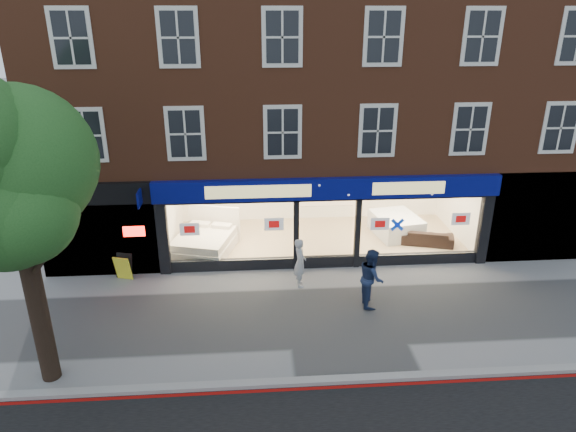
{
  "coord_description": "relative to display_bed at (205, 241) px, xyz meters",
  "views": [
    {
      "loc": [
        -2.48,
        -12.77,
        8.32
      ],
      "look_at": [
        -1.37,
        2.5,
        2.18
      ],
      "focal_mm": 32.0,
      "sensor_mm": 36.0,
      "label": 1
    }
  ],
  "objects": [
    {
      "name": "pedestrian_blue",
      "position": [
        5.25,
        -3.95,
        0.44
      ],
      "size": [
        0.73,
        0.92,
        1.83
      ],
      "primitive_type": "imported",
      "rotation": [
        0.0,
        0.0,
        1.53
      ],
      "color": "#1A2649",
      "rests_on": "ground"
    },
    {
      "name": "a_board",
      "position": [
        -2.55,
        -1.79,
        -0.04
      ],
      "size": [
        0.64,
        0.51,
        0.87
      ],
      "primitive_type": "cube",
      "rotation": [
        0.0,
        0.0,
        -0.29
      ],
      "color": "yellow",
      "rests_on": "ground"
    },
    {
      "name": "kerb_stone",
      "position": [
        4.26,
        -7.39,
        -0.42
      ],
      "size": [
        60.0,
        0.25,
        0.12
      ],
      "primitive_type": "cube",
      "color": "gray",
      "rests_on": "ground"
    },
    {
      "name": "pedestrian_grey",
      "position": [
        3.23,
        -2.63,
        0.34
      ],
      "size": [
        0.44,
        0.63,
        1.64
      ],
      "primitive_type": "imported",
      "rotation": [
        0.0,
        0.0,
        1.65
      ],
      "color": "#B1B4B9",
      "rests_on": "ground"
    },
    {
      "name": "display_bed",
      "position": [
        0.0,
        0.0,
        0.0
      ],
      "size": [
        2.54,
        2.83,
        1.36
      ],
      "rotation": [
        0.0,
        0.0,
        -0.27
      ],
      "color": "silver",
      "rests_on": "showroom_floor"
    },
    {
      "name": "kerb_line",
      "position": [
        4.26,
        -7.59,
        -0.47
      ],
      "size": [
        60.0,
        0.1,
        0.01
      ],
      "primitive_type": "cube",
      "color": "#8C0A07",
      "rests_on": "ground"
    },
    {
      "name": "street_tree",
      "position": [
        -3.3,
        -6.69,
        4.46
      ],
      "size": [
        4.0,
        3.2,
        6.6
      ],
      "color": "black",
      "rests_on": "ground"
    },
    {
      "name": "building",
      "position": [
        4.25,
        2.45,
        6.19
      ],
      "size": [
        19.0,
        8.26,
        10.3
      ],
      "color": "brown",
      "rests_on": "ground"
    },
    {
      "name": "sofa",
      "position": [
        8.31,
        -0.02,
        -0.1
      ],
      "size": [
        2.05,
        1.26,
        0.56
      ],
      "primitive_type": "imported",
      "rotation": [
        0.0,
        0.0,
        2.86
      ],
      "color": "black",
      "rests_on": "showroom_floor"
    },
    {
      "name": "bedside_table",
      "position": [
        -0.14,
        1.24,
        -0.1
      ],
      "size": [
        0.58,
        0.58,
        0.55
      ],
      "primitive_type": "cube",
      "rotation": [
        0.0,
        0.0,
        0.38
      ],
      "color": "brown",
      "rests_on": "showroom_floor"
    },
    {
      "name": "mattress_stack",
      "position": [
        7.36,
        0.94,
        0.02
      ],
      "size": [
        1.9,
        2.24,
        0.79
      ],
      "rotation": [
        0.0,
        0.0,
        0.18
      ],
      "color": "silver",
      "rests_on": "showroom_floor"
    },
    {
      "name": "showroom_floor",
      "position": [
        4.26,
        0.76,
        -0.43
      ],
      "size": [
        11.0,
        4.5,
        0.1
      ],
      "primitive_type": "cube",
      "color": "tan",
      "rests_on": "ground"
    },
    {
      "name": "ground",
      "position": [
        4.26,
        -4.49,
        -0.48
      ],
      "size": [
        120.0,
        120.0,
        0.0
      ],
      "primitive_type": "plane",
      "color": "gray",
      "rests_on": "ground"
    }
  ]
}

